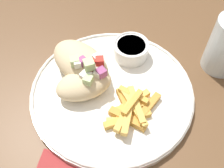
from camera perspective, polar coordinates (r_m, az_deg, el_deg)
name	(u,v)px	position (r m, az deg, el deg)	size (l,w,h in m)	color
table	(119,96)	(0.57, 1.47, -2.55)	(1.56, 1.56, 0.76)	brown
plate	(112,92)	(0.49, 0.00, -1.66)	(0.30, 0.30, 0.02)	white
pita_sandwich_near	(84,84)	(0.47, -6.01, 0.01)	(0.12, 0.10, 0.05)	beige
pita_sandwich_far	(81,62)	(0.50, -6.82, 4.68)	(0.15, 0.14, 0.07)	beige
fries_pile	(131,110)	(0.46, 4.25, -5.57)	(0.10, 0.10, 0.03)	gold
sauce_ramekin	(131,49)	(0.53, 4.16, 7.59)	(0.07, 0.07, 0.03)	white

